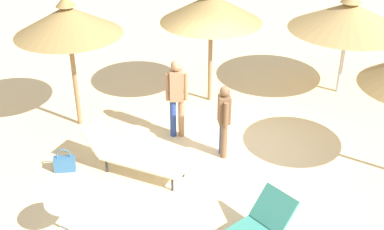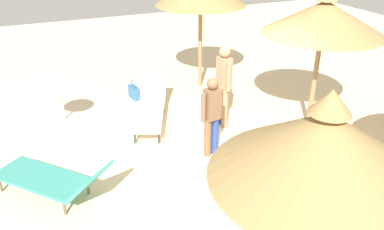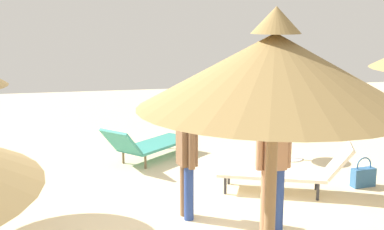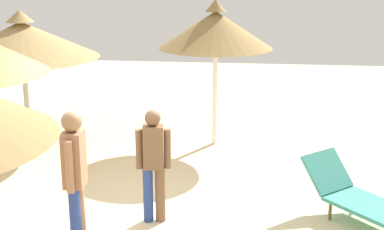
{
  "view_description": "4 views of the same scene",
  "coord_description": "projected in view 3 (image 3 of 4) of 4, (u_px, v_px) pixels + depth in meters",
  "views": [
    {
      "loc": [
        -0.37,
        -8.65,
        5.52
      ],
      "look_at": [
        -0.57,
        -0.91,
        1.24
      ],
      "focal_mm": 46.51,
      "sensor_mm": 36.0,
      "label": 1
    },
    {
      "loc": [
        5.57,
        -3.04,
        3.92
      ],
      "look_at": [
        0.3,
        -0.8,
        1.04
      ],
      "focal_mm": 36.52,
      "sensor_mm": 36.0,
      "label": 2
    },
    {
      "loc": [
        1.3,
        6.01,
        2.74
      ],
      "look_at": [
        -0.05,
        -0.33,
        1.42
      ],
      "focal_mm": 46.96,
      "sensor_mm": 36.0,
      "label": 3
    },
    {
      "loc": [
        -6.43,
        -1.56,
        3.27
      ],
      "look_at": [
        0.36,
        -0.76,
        1.37
      ],
      "focal_mm": 51.03,
      "sensor_mm": 36.0,
      "label": 4
    }
  ],
  "objects": [
    {
      "name": "handbag",
      "position": [
        363.0,
        176.0,
        8.04
      ],
      "size": [
        0.4,
        0.2,
        0.49
      ],
      "color": "#336699",
      "rests_on": "ground"
    },
    {
      "name": "side_table_round",
      "position": [
        291.0,
        136.0,
        9.51
      ],
      "size": [
        0.69,
        0.69,
        0.66
      ],
      "color": "silver",
      "rests_on": "ground"
    },
    {
      "name": "person_standing_far_left",
      "position": [
        187.0,
        158.0,
        6.69
      ],
      "size": [
        0.26,
        0.45,
        1.51
      ],
      "color": "navy",
      "rests_on": "ground"
    },
    {
      "name": "lounge_chair_edge",
      "position": [
        288.0,
        171.0,
        7.72
      ],
      "size": [
        2.07,
        1.29,
        0.81
      ],
      "color": "silver",
      "rests_on": "ground"
    },
    {
      "name": "parasol_umbrella_near_right",
      "position": [
        275.0,
        71.0,
        4.14
      ],
      "size": [
        2.3,
        2.3,
        2.8
      ],
      "color": "olive",
      "rests_on": "ground"
    },
    {
      "name": "lounge_chair_far_right",
      "position": [
        148.0,
        144.0,
        9.4
      ],
      "size": [
        1.9,
        1.8,
        0.76
      ],
      "color": "teal",
      "rests_on": "ground"
    },
    {
      "name": "person_standing_near_left",
      "position": [
        274.0,
        158.0,
        6.16
      ],
      "size": [
        0.46,
        0.23,
        1.73
      ],
      "color": "#A57554",
      "rests_on": "ground"
    },
    {
      "name": "ground",
      "position": [
        194.0,
        230.0,
        6.59
      ],
      "size": [
        24.0,
        24.0,
        0.1
      ],
      "primitive_type": "cube",
      "color": "beige"
    }
  ]
}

